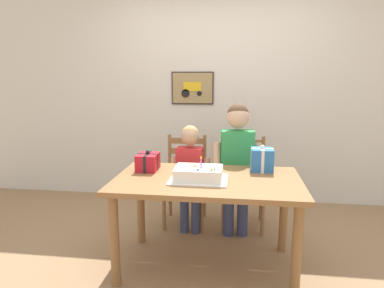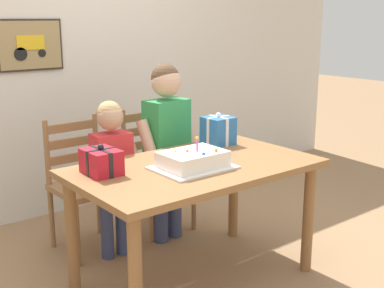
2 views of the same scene
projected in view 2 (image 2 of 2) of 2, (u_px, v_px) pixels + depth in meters
name	position (u px, v px, depth m)	size (l,w,h in m)	color
ground_plane	(195.00, 280.00, 3.20)	(20.00, 20.00, 0.00)	#997551
back_wall	(68.00, 55.00, 4.14)	(6.40, 0.11, 2.60)	silver
dining_table	(195.00, 181.00, 3.04)	(1.45, 0.85, 0.75)	olive
birthday_cake	(193.00, 161.00, 2.93)	(0.44, 0.34, 0.19)	white
gift_box_red_large	(101.00, 162.00, 2.82)	(0.17, 0.22, 0.18)	red
gift_box_beside_cake	(218.00, 131.00, 3.48)	(0.19, 0.19, 0.22)	#286BB7
chair_left	(84.00, 184.00, 3.56)	(0.43, 0.43, 0.92)	#996B42
chair_right	(156.00, 168.00, 3.92)	(0.43, 0.43, 0.92)	#996B42
child_older	(167.00, 136.00, 3.60)	(0.48, 0.28, 1.29)	#38426B
child_younger	(112.00, 164.00, 3.37)	(0.40, 0.23, 1.08)	#38426B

